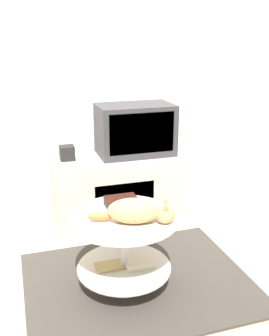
{
  "coord_description": "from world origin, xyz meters",
  "views": [
    {
      "loc": [
        -0.68,
        -2.08,
        1.54
      ],
      "look_at": [
        0.11,
        0.43,
        0.65
      ],
      "focal_mm": 42.0,
      "sensor_mm": 36.0,
      "label": 1
    }
  ],
  "objects": [
    {
      "name": "speaker",
      "position": [
        -0.29,
        0.97,
        0.64
      ],
      "size": [
        0.12,
        0.12,
        0.12
      ],
      "color": "black",
      "rests_on": "tv_stand"
    },
    {
      "name": "wall_back",
      "position": [
        0.0,
        1.24,
        1.3
      ],
      "size": [
        8.0,
        0.05,
        2.6
      ],
      "color": "silver",
      "rests_on": "ground_plane"
    },
    {
      "name": "dvd_box",
      "position": [
        -0.07,
        0.12,
        0.53
      ],
      "size": [
        0.2,
        0.19,
        0.05
      ],
      "color": "black",
      "rests_on": "coffee_table"
    },
    {
      "name": "tv_stand",
      "position": [
        0.12,
        0.92,
        0.29
      ],
      "size": [
        1.08,
        0.47,
        0.58
      ],
      "color": "beige",
      "rests_on": "ground_plane"
    },
    {
      "name": "rug",
      "position": [
        0.0,
        0.0,
        0.01
      ],
      "size": [
        1.44,
        1.12,
        0.02
      ],
      "color": "#3D3833",
      "rests_on": "ground_plane"
    },
    {
      "name": "tv",
      "position": [
        0.28,
        0.96,
        0.79
      ],
      "size": [
        0.62,
        0.37,
        0.42
      ],
      "color": "#333338",
      "rests_on": "tv_stand"
    },
    {
      "name": "coffee_table",
      "position": [
        -0.09,
        -0.01,
        0.32
      ],
      "size": [
        0.67,
        0.67,
        0.48
      ],
      "color": "#B2B2B7",
      "rests_on": "rug"
    },
    {
      "name": "ground_plane",
      "position": [
        0.0,
        0.0,
        0.0
      ],
      "size": [
        12.0,
        12.0,
        0.0
      ],
      "primitive_type": "plane",
      "color": "tan"
    },
    {
      "name": "cat",
      "position": [
        -0.04,
        -0.11,
        0.57
      ],
      "size": [
        0.5,
        0.25,
        0.15
      ],
      "rotation": [
        0.0,
        0.0,
        -0.32
      ],
      "color": "tan",
      "rests_on": "coffee_table"
    }
  ]
}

